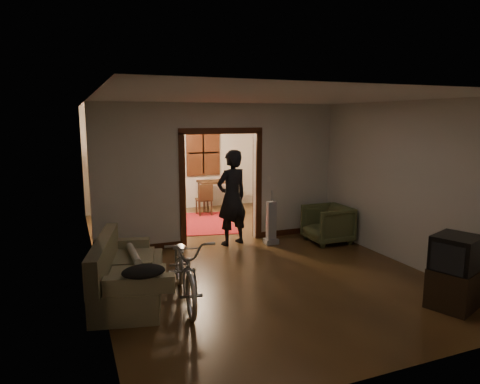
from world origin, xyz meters
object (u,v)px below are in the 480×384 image
sofa (130,267)px  desk (218,195)px  armchair (327,224)px  locker (126,182)px  person (232,198)px  bicycle (185,267)px

sofa → desk: (3.08, 5.08, -0.04)m
armchair → locker: bearing=-138.4°
person → locker: person is taller
sofa → bicycle: 0.81m
bicycle → desk: (2.39, 5.49, -0.08)m
locker → sofa: bearing=-84.7°
sofa → locker: (0.65, 5.30, 0.45)m
bicycle → locker: (-0.05, 5.71, 0.40)m
bicycle → armchair: bicycle is taller
bicycle → locker: size_ratio=1.03×
bicycle → locker: bearing=97.0°
person → bicycle: bearing=39.5°
person → desk: person is taller
desk → locker: bearing=155.5°
bicycle → locker: 5.72m
bicycle → locker: locker is taller
locker → armchair: bearing=-37.1°
sofa → armchair: bearing=30.2°
person → desk: (0.82, 3.21, -0.55)m
armchair → locker: 5.34m
armchair → locker: (-3.46, 4.03, 0.50)m
locker → bicycle: bearing=-77.2°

